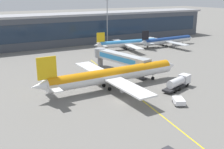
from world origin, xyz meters
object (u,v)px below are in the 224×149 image
object	(u,v)px
main_airliner	(113,75)
commuter_jet_near	(167,40)
pushback_tug	(179,101)
commuter_jet_far	(128,43)
fuel_tanker	(179,82)

from	to	relation	value
main_airliner	commuter_jet_near	xyz separation A→B (m)	(52.49, 40.00, -0.83)
pushback_tug	commuter_jet_far	size ratio (longest dim) A/B	0.13
commuter_jet_far	commuter_jet_near	distance (m)	20.79
fuel_tanker	commuter_jet_far	xyz separation A→B (m)	(16.66, 52.05, 1.06)
commuter_jet_far	fuel_tanker	bearing A→B (deg)	-107.75
main_airliner	commuter_jet_far	world-z (taller)	main_airliner
fuel_tanker	commuter_jet_far	bearing A→B (deg)	72.25
pushback_tug	commuter_jet_far	xyz separation A→B (m)	(24.11, 60.49, 1.96)
fuel_tanker	commuter_jet_far	world-z (taller)	commuter_jet_far
pushback_tug	fuel_tanker	bearing A→B (deg)	48.57
main_airliner	fuel_tanker	bearing A→B (deg)	-31.03
fuel_tanker	pushback_tug	world-z (taller)	fuel_tanker
main_airliner	pushback_tug	distance (m)	19.46
fuel_tanker	commuter_jet_near	world-z (taller)	commuter_jet_near
fuel_tanker	main_airliner	bearing A→B (deg)	148.97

